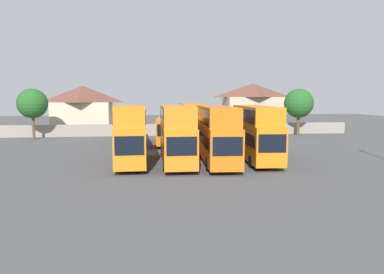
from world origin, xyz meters
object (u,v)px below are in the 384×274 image
object	(u,v)px
bus_7	(192,121)
bus_5	(132,129)
house_terrace_left	(83,108)
bus_6	(168,129)
bus_4	(256,130)
bus_8	(230,127)
bus_3	(216,131)
bus_1	(131,131)
bus_2	(176,131)
tree_behind_wall	(32,104)
tree_left_of_lot	(299,103)
house_terrace_centre	(252,106)

from	to	relation	value
bus_7	bus_5	bearing A→B (deg)	-85.80
house_terrace_left	bus_6	bearing A→B (deg)	-52.61
bus_6	bus_7	xyz separation A→B (m)	(3.09, 0.25, 0.95)
bus_4	bus_8	size ratio (longest dim) A/B	0.95
bus_3	bus_5	world-z (taller)	bus_3
bus_1	house_terrace_left	size ratio (longest dim) A/B	1.04
bus_2	bus_8	bearing A→B (deg)	149.50
bus_2	bus_4	world-z (taller)	bus_2
bus_6	tree_behind_wall	size ratio (longest dim) A/B	1.44
bus_8	tree_behind_wall	size ratio (longest dim) A/B	1.63
bus_7	tree_behind_wall	xyz separation A→B (m)	(-21.57, 7.03, 2.15)
house_terrace_left	tree_left_of_lot	size ratio (longest dim) A/B	1.35
bus_4	house_terrace_left	distance (m)	37.00
bus_5	bus_6	xyz separation A→B (m)	(4.43, 0.07, -0.07)
bus_1	tree_behind_wall	size ratio (longest dim) A/B	1.43
house_terrace_centre	tree_left_of_lot	size ratio (longest dim) A/B	1.43
bus_3	tree_left_of_lot	distance (m)	27.92
bus_6	house_terrace_centre	distance (m)	24.03
house_terrace_centre	tree_left_of_lot	distance (m)	10.37
bus_3	bus_6	world-z (taller)	bus_3
bus_2	bus_6	xyz separation A→B (m)	(-0.01, 13.09, -0.97)
bus_5	house_terrace_left	xyz separation A→B (m)	(-9.00, 17.64, 2.03)
bus_1	house_terrace_centre	bearing A→B (deg)	145.25
bus_4	bus_5	xyz separation A→B (m)	(-11.90, 12.87, -0.86)
bus_8	tree_behind_wall	world-z (taller)	tree_behind_wall
bus_2	bus_5	distance (m)	13.79
bus_3	bus_5	size ratio (longest dim) A/B	1.05
tree_behind_wall	bus_4	bearing A→B (deg)	-37.92
tree_left_of_lot	bus_5	bearing A→B (deg)	-161.79
tree_left_of_lot	tree_behind_wall	size ratio (longest dim) A/B	1.02
bus_6	bus_2	bearing A→B (deg)	4.60
bus_5	tree_behind_wall	size ratio (longest dim) A/B	1.58
bus_6	tree_left_of_lot	distance (m)	22.72
bus_7	house_terrace_left	size ratio (longest dim) A/B	1.19
bus_4	bus_7	distance (m)	13.90
bus_5	tree_behind_wall	world-z (taller)	tree_behind_wall
bus_2	house_terrace_left	size ratio (longest dim) A/B	1.18
bus_6	bus_8	size ratio (longest dim) A/B	0.89
bus_7	tree_left_of_lot	world-z (taller)	tree_left_of_lot
bus_2	bus_6	distance (m)	13.13
bus_2	bus_3	world-z (taller)	bus_2
bus_2	tree_behind_wall	xyz separation A→B (m)	(-18.50, 20.37, 2.13)
house_terrace_left	house_terrace_centre	world-z (taller)	house_terrace_centre
bus_8	tree_behind_wall	bearing A→B (deg)	-101.53
bus_2	bus_7	world-z (taller)	bus_2
bus_5	bus_6	world-z (taller)	bus_5
bus_6	house_terrace_left	xyz separation A→B (m)	(-13.43, 17.57, 2.10)
bus_5	tree_left_of_lot	world-z (taller)	tree_left_of_lot
bus_4	house_terrace_centre	distance (m)	31.74
bus_1	house_terrace_centre	world-z (taller)	house_terrace_centre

